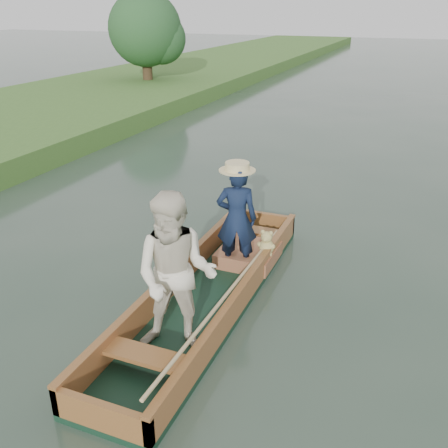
% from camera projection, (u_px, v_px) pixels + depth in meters
% --- Properties ---
extents(ground, '(120.00, 120.00, 0.00)m').
position_uv_depth(ground, '(208.00, 304.00, 6.85)').
color(ground, '#283D30').
rests_on(ground, ground).
extents(trees_far, '(22.77, 4.93, 4.33)m').
position_uv_depth(trees_far, '(409.00, 44.00, 17.38)').
color(trees_far, '#47331E').
rests_on(trees_far, ground).
extents(punt, '(1.22, 5.00, 2.00)m').
position_uv_depth(punt, '(203.00, 269.00, 6.29)').
color(punt, black).
rests_on(punt, ground).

